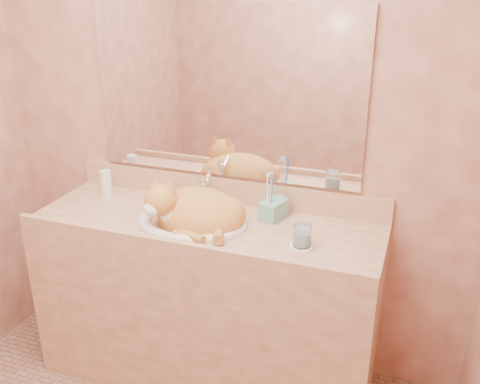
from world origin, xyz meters
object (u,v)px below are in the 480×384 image
(sink_basin, at_px, (192,207))
(water_glass, at_px, (302,236))
(soap_dispenser, at_px, (266,203))
(toothbrush_cup, at_px, (269,211))
(cat, at_px, (194,210))
(vanity_counter, at_px, (207,302))

(sink_basin, xyz_separation_m, water_glass, (0.52, -0.06, -0.02))
(soap_dispenser, distance_m, water_glass, 0.28)
(sink_basin, bearing_deg, toothbrush_cup, 36.05)
(sink_basin, bearing_deg, cat, -28.85)
(toothbrush_cup, distance_m, water_glass, 0.30)
(vanity_counter, bearing_deg, toothbrush_cup, 26.18)
(sink_basin, distance_m, soap_dispenser, 0.33)
(vanity_counter, xyz_separation_m, soap_dispenser, (0.26, 0.09, 0.52))
(cat, xyz_separation_m, soap_dispenser, (0.30, 0.12, 0.03))
(soap_dispenser, height_order, toothbrush_cup, soap_dispenser)
(toothbrush_cup, height_order, water_glass, water_glass)
(soap_dispenser, xyz_separation_m, water_glass, (0.21, -0.17, -0.04))
(cat, xyz_separation_m, toothbrush_cup, (0.30, 0.16, -0.03))
(vanity_counter, distance_m, water_glass, 0.68)
(cat, distance_m, water_glass, 0.51)
(cat, bearing_deg, water_glass, 3.03)
(vanity_counter, relative_size, soap_dispenser, 8.26)
(sink_basin, height_order, cat, cat)
(soap_dispenser, distance_m, toothbrush_cup, 0.07)
(vanity_counter, height_order, toothbrush_cup, toothbrush_cup)
(water_glass, bearing_deg, soap_dispenser, 140.49)
(vanity_counter, height_order, cat, cat)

